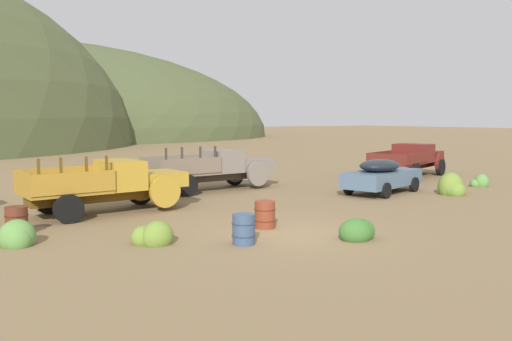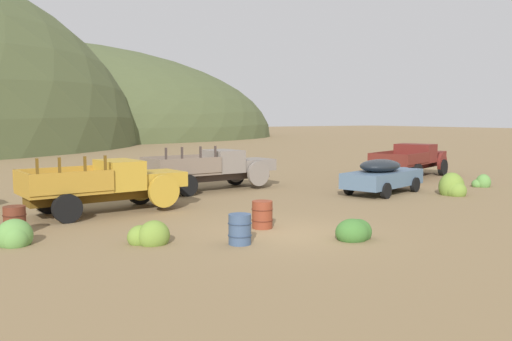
{
  "view_description": "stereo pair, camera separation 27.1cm",
  "coord_description": "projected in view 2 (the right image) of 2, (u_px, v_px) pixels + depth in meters",
  "views": [
    {
      "loc": [
        -9.5,
        -12.8,
        3.46
      ],
      "look_at": [
        3.52,
        7.2,
        1.11
      ],
      "focal_mm": 38.17,
      "sensor_mm": 36.0,
      "label": 1
    },
    {
      "loc": [
        -9.27,
        -12.94,
        3.46
      ],
      "look_at": [
        3.52,
        7.2,
        1.11
      ],
      "focal_mm": 38.17,
      "sensor_mm": 36.0,
      "label": 2
    }
  ],
  "objects": [
    {
      "name": "bush_near_barrel",
      "position": [
        94.0,
        189.0,
        23.5
      ],
      "size": [
        1.58,
        1.54,
        1.3
      ],
      "color": "#5B8E42",
      "rests_on": "ground"
    },
    {
      "name": "truck_primer_gray",
      "position": [
        220.0,
        168.0,
        25.92
      ],
      "size": [
        6.5,
        2.62,
        2.16
      ],
      "rotation": [
        0.0,
        0.0,
        0.06
      ],
      "color": "#3D322D",
      "rests_on": "ground"
    },
    {
      "name": "bush_lone_scrub",
      "position": [
        355.0,
        232.0,
        15.39
      ],
      "size": [
        1.14,
        0.9,
        0.77
      ],
      "color": "#3D702D",
      "rests_on": "ground"
    },
    {
      "name": "bush_front_right",
      "position": [
        481.0,
        183.0,
        26.98
      ],
      "size": [
        0.92,
        0.78,
        0.82
      ],
      "color": "#5B8E42",
      "rests_on": "ground"
    },
    {
      "name": "oil_drum_by_truck",
      "position": [
        262.0,
        215.0,
        16.95
      ],
      "size": [
        0.68,
        0.68,
        0.86
      ],
      "color": "brown",
      "rests_on": "ground"
    },
    {
      "name": "hill_center",
      "position": [
        36.0,
        139.0,
        85.94
      ],
      "size": [
        82.21,
        52.5,
        30.78
      ],
      "primitive_type": "ellipsoid",
      "color": "#4C5633",
      "rests_on": "ground"
    },
    {
      "name": "truck_mustard",
      "position": [
        116.0,
        184.0,
        19.85
      ],
      "size": [
        5.9,
        2.75,
        2.16
      ],
      "rotation": [
        0.0,
        0.0,
        0.07
      ],
      "color": "#593D12",
      "rests_on": "ground"
    },
    {
      "name": "truck_oxblood",
      "position": [
        415.0,
        159.0,
        31.66
      ],
      "size": [
        6.76,
        4.18,
        1.89
      ],
      "rotation": [
        0.0,
        0.0,
        0.34
      ],
      "color": "black",
      "rests_on": "ground"
    },
    {
      "name": "bush_between_trucks",
      "position": [
        150.0,
        236.0,
        14.83
      ],
      "size": [
        1.09,
        0.98,
        0.84
      ],
      "color": "olive",
      "rests_on": "ground"
    },
    {
      "name": "bush_back_edge",
      "position": [
        15.0,
        237.0,
        14.66
      ],
      "size": [
        0.96,
        0.92,
        0.93
      ],
      "color": "#5B8E42",
      "rests_on": "ground"
    },
    {
      "name": "oil_drum_foreground",
      "position": [
        240.0,
        229.0,
        14.79
      ],
      "size": [
        0.66,
        0.66,
        0.83
      ],
      "color": "#384C6B",
      "rests_on": "ground"
    },
    {
      "name": "car_chalk_blue",
      "position": [
        384.0,
        175.0,
        24.75
      ],
      "size": [
        5.04,
        3.0,
        1.57
      ],
      "rotation": [
        0.0,
        0.0,
        0.28
      ],
      "color": "slate",
      "rests_on": "ground"
    },
    {
      "name": "oil_drum_spare",
      "position": [
        15.0,
        221.0,
        15.93
      ],
      "size": [
        0.67,
        0.67,
        0.86
      ],
      "color": "#5B2819",
      "rests_on": "ground"
    },
    {
      "name": "ground_plane",
      "position": [
        286.0,
        234.0,
        16.16
      ],
      "size": [
        300.0,
        300.0,
        0.0
      ],
      "primitive_type": "plane",
      "color": "olive"
    },
    {
      "name": "bush_front_left",
      "position": [
        453.0,
        188.0,
        24.12
      ],
      "size": [
        1.18,
        1.28,
        1.29
      ],
      "color": "olive",
      "rests_on": "ground"
    }
  ]
}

